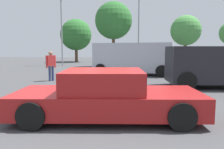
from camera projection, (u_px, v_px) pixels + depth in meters
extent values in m
plane|color=#424244|center=(92.00, 119.00, 5.66)|extent=(80.00, 80.00, 0.00)
cube|color=maroon|center=(107.00, 102.00, 5.68)|extent=(4.76, 2.05, 0.55)
cube|color=maroon|center=(104.00, 81.00, 5.62)|extent=(2.04, 1.78, 0.54)
cube|color=slate|center=(140.00, 81.00, 5.60)|extent=(0.13, 1.57, 0.45)
cube|color=slate|center=(67.00, 81.00, 5.63)|extent=(0.13, 1.57, 0.45)
cylinder|color=black|center=(164.00, 98.00, 6.53)|extent=(0.65, 0.25, 0.64)
cylinder|color=black|center=(182.00, 117.00, 4.80)|extent=(0.65, 0.25, 0.64)
cylinder|color=black|center=(54.00, 98.00, 6.58)|extent=(0.65, 0.25, 0.64)
cylinder|color=black|center=(31.00, 116.00, 4.85)|extent=(0.65, 0.25, 0.64)
cube|color=#B2B7C1|center=(133.00, 57.00, 15.30)|extent=(5.64, 3.33, 1.94)
cube|color=slate|center=(98.00, 51.00, 16.05)|extent=(0.49, 1.69, 0.78)
cylinder|color=black|center=(101.00, 69.00, 15.10)|extent=(0.80, 0.44, 0.76)
cylinder|color=black|center=(110.00, 67.00, 16.94)|extent=(0.80, 0.44, 0.76)
cylinder|color=black|center=(162.00, 71.00, 13.84)|extent=(0.80, 0.44, 0.76)
cylinder|color=black|center=(164.00, 68.00, 15.68)|extent=(0.80, 0.44, 0.76)
cube|color=black|center=(223.00, 64.00, 10.15)|extent=(5.00, 1.98, 1.65)
cylinder|color=black|center=(176.00, 76.00, 11.18)|extent=(0.80, 0.27, 0.80)
cylinder|color=black|center=(187.00, 81.00, 9.41)|extent=(0.80, 0.27, 0.80)
cylinder|color=navy|center=(50.00, 74.00, 12.22)|extent=(0.13, 0.13, 0.83)
cylinder|color=navy|center=(53.00, 73.00, 12.31)|extent=(0.13, 0.13, 0.83)
cube|color=red|center=(51.00, 61.00, 12.18)|extent=(0.46, 0.43, 0.59)
cylinder|color=red|center=(47.00, 62.00, 12.06)|extent=(0.09, 0.09, 0.69)
cylinder|color=red|center=(55.00, 61.00, 12.32)|extent=(0.09, 0.09, 0.69)
sphere|color=#936B4C|center=(51.00, 53.00, 12.14)|extent=(0.22, 0.22, 0.22)
cylinder|color=gray|center=(139.00, 32.00, 24.71)|extent=(0.14, 0.14, 7.34)
cylinder|color=gray|center=(62.00, 33.00, 23.17)|extent=(0.14, 0.14, 6.81)
cylinder|color=brown|center=(113.00, 51.00, 21.47)|extent=(0.30, 0.30, 3.12)
sphere|color=#2D6B2D|center=(113.00, 21.00, 21.14)|extent=(3.56, 3.56, 3.56)
cylinder|color=brown|center=(76.00, 54.00, 29.68)|extent=(0.39, 0.39, 2.06)
sphere|color=#2D6B2D|center=(76.00, 35.00, 29.37)|extent=(4.14, 4.14, 4.14)
cylinder|color=brown|center=(185.00, 55.00, 21.03)|extent=(0.29, 0.29, 2.42)
sphere|color=#478C42|center=(186.00, 30.00, 20.76)|extent=(2.82, 2.82, 2.82)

